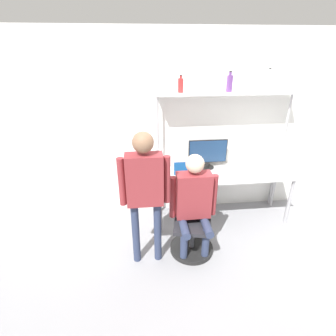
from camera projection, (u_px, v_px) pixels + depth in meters
ground_plane at (226, 229)px, 3.85m from camera, size 12.00×12.00×0.00m
wall_back at (219, 127)px, 3.93m from camera, size 8.00×0.06×2.70m
desk at (223, 177)px, 3.88m from camera, size 2.03×0.66×0.77m
shelf_unit at (225, 110)px, 3.63m from camera, size 1.93×0.30×1.89m
monitor at (208, 153)px, 3.90m from camera, size 0.58×0.21×0.44m
laptop at (184, 173)px, 3.67m from camera, size 0.30×0.22×0.22m
cell_phone at (200, 176)px, 3.71m from camera, size 0.07×0.15×0.01m
office_chair at (192, 231)px, 3.39m from camera, size 0.56×0.56×0.90m
person_seated at (194, 199)px, 3.13m from camera, size 0.58×0.47×1.35m
person_standing at (145, 185)px, 2.88m from camera, size 0.57×0.23×1.67m
bottle_clear at (268, 81)px, 3.53m from camera, size 0.06×0.06×0.30m
bottle_purple at (230, 83)px, 3.48m from camera, size 0.08×0.08×0.27m
bottle_red at (181, 85)px, 3.43m from camera, size 0.07×0.07×0.22m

